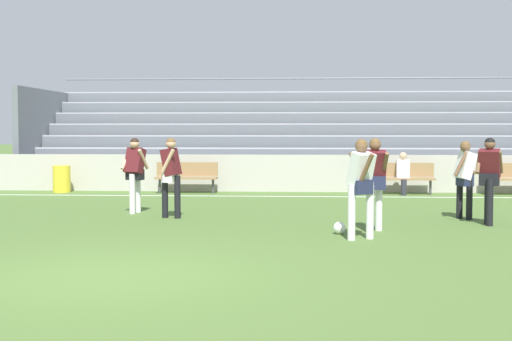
{
  "coord_description": "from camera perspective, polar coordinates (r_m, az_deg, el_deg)",
  "views": [
    {
      "loc": [
        2.39,
        -8.77,
        1.85
      ],
      "look_at": [
        1.46,
        6.13,
        0.99
      ],
      "focal_mm": 50.05,
      "sensor_mm": 36.0,
      "label": 1
    }
  ],
  "objects": [
    {
      "name": "bleacher_stand",
      "position": [
        24.54,
        4.6,
        2.91
      ],
      "size": [
        19.0,
        5.4,
        3.82
      ],
      "color": "#B2B2B7",
      "rests_on": "ground"
    },
    {
      "name": "spectator_seated",
      "position": [
        20.67,
        11.67,
        0.03
      ],
      "size": [
        0.36,
        0.42,
        1.21
      ],
      "color": "#2D2D38",
      "rests_on": "ground"
    },
    {
      "name": "player_white_overlapping",
      "position": [
        15.32,
        16.35,
        -0.2
      ],
      "size": [
        0.56,
        0.47,
        1.62
      ],
      "color": "black",
      "rests_on": "ground"
    },
    {
      "name": "player_white_deep_cover",
      "position": [
        12.07,
        8.39,
        -0.73
      ],
      "size": [
        0.52,
        0.71,
        1.69
      ],
      "color": "white",
      "rests_on": "ground"
    },
    {
      "name": "trash_bin",
      "position": [
        21.8,
        -15.27,
        -0.66
      ],
      "size": [
        0.51,
        0.51,
        0.79
      ],
      "primitive_type": "cylinder",
      "color": "yellow",
      "rests_on": "ground"
    },
    {
      "name": "bench_far_left",
      "position": [
        20.85,
        -5.56,
        -0.32
      ],
      "size": [
        1.8,
        0.4,
        0.9
      ],
      "color": "#99754C",
      "rests_on": "ground"
    },
    {
      "name": "ground_plane",
      "position": [
        9.28,
        -11.57,
        -8.28
      ],
      "size": [
        160.0,
        160.0,
        0.0
      ],
      "primitive_type": "plane",
      "color": "#4C6B30"
    },
    {
      "name": "player_dark_wide_right",
      "position": [
        13.05,
        9.47,
        -0.43
      ],
      "size": [
        0.46,
        0.62,
        1.7
      ],
      "color": "white",
      "rests_on": "ground"
    },
    {
      "name": "soccer_ball",
      "position": [
        12.75,
        6.69,
        -4.58
      ],
      "size": [
        0.22,
        0.22,
        0.22
      ],
      "primitive_type": "sphere",
      "color": "white",
      "rests_on": "ground"
    },
    {
      "name": "sideline_wall",
      "position": [
        21.42,
        -2.86,
        -0.2
      ],
      "size": [
        48.0,
        0.16,
        1.1
      ],
      "primitive_type": "cube",
      "color": "#BCB7AD",
      "rests_on": "ground"
    },
    {
      "name": "player_dark_dropping_back",
      "position": [
        14.97,
        -6.81,
        0.01
      ],
      "size": [
        0.43,
        0.56,
        1.68
      ],
      "color": "black",
      "rests_on": "ground"
    },
    {
      "name": "bench_far_right",
      "position": [
        20.79,
        11.62,
        -0.38
      ],
      "size": [
        1.8,
        0.4,
        0.9
      ],
      "color": "#99754C",
      "rests_on": "ground"
    },
    {
      "name": "player_dark_pressing_high",
      "position": [
        15.98,
        -9.66,
        0.16
      ],
      "size": [
        0.59,
        0.49,
        1.67
      ],
      "color": "white",
      "rests_on": "ground"
    },
    {
      "name": "field_line_sideline",
      "position": [
        19.93,
        -3.35,
        -2.04
      ],
      "size": [
        44.0,
        0.12,
        0.01
      ],
      "primitive_type": "cube",
      "color": "white",
      "rests_on": "ground"
    },
    {
      "name": "player_dark_wide_left",
      "position": [
        14.49,
        18.15,
        -0.19
      ],
      "size": [
        0.62,
        0.49,
        1.7
      ],
      "color": "black",
      "rests_on": "ground"
    }
  ]
}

